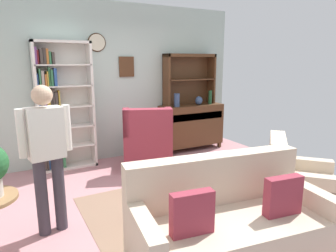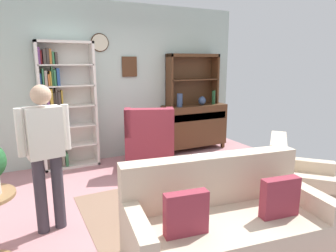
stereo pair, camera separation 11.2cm
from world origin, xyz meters
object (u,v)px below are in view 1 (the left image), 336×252
Objects in this scene: person_reading at (47,150)px; book_stack at (185,180)px; sideboard_hutch at (189,72)px; bookshelf at (60,107)px; wingback_chair at (147,146)px; vase_tall at (177,100)px; coffee_table at (186,185)px; couch_floral at (228,224)px; armchair_floral at (297,185)px; vase_round at (199,101)px; bottle_wine at (210,97)px; sideboard at (191,125)px.

person_reading is 7.99× the size of book_stack.
sideboard_hutch is at bearing 33.98° from person_reading.
bookshelf is 2.00× the size of wingback_chair.
wingback_chair is at bearing 79.91° from book_stack.
vase_tall reaches higher than wingback_chair.
coffee_table is at bearing -66.56° from bookshelf.
couch_floral is 1.22× the size of person_reading.
book_stack is (-1.32, 0.48, 0.16)m from armchair_floral.
sideboard_hutch is 0.67m from vase_tall.
armchair_floral is at bearing -17.75° from person_reading.
bookshelf reaches higher than sideboard_hutch.
wingback_chair is at bearing -28.82° from bookshelf.
vase_round is at bearing 21.07° from wingback_chair.
bottle_wine is (0.78, -0.01, 0.01)m from vase_tall.
coffee_table is at bearing -124.07° from sideboard.
armchair_floral is at bearing -22.80° from coffee_table.
vase_tall is (-0.39, -0.08, 0.54)m from sideboard.
sideboard_hutch is 4.31× the size of vase_tall.
vase_round is 0.62× the size of bottle_wine.
person_reading is (-0.46, -1.97, -0.14)m from bookshelf.
armchair_floral reaches higher than book_stack.
person_reading is 1.53m from book_stack.
bottle_wine is at bearing -12.89° from sideboard.
bottle_wine is 1.41× the size of book_stack.
bookshelf is at bearing 106.00° from couch_floral.
couch_floral is (-1.73, -3.03, -0.69)m from vase_round.
bookshelf reaches higher than wingback_chair.
person_reading is at bearing -103.01° from bookshelf.
bookshelf is at bearing 128.60° from armchair_floral.
couch_floral is at bearing -165.99° from armchair_floral.
sideboard is 1.18× the size of sideboard_hutch.
sideboard reaches higher than couch_floral.
vase_tall is 0.32× the size of coffee_table.
coffee_table is (-1.51, -2.34, -1.21)m from sideboard_hutch.
vase_tall is at bearing 62.53° from coffee_table.
vase_tall is (2.12, -0.16, 0.00)m from bookshelf.
wingback_chair is (-1.65, -0.51, -0.67)m from bottle_wine.
vase_round is 3.56m from couch_floral.
vase_tall is 0.16× the size of person_reading.
bottle_wine is 1.86m from wingback_chair.
bookshelf is 7.64× the size of bottle_wine.
bottle_wine is at bearing -4.95° from vase_round.
person_reading is at bearing -146.02° from sideboard_hutch.
sideboard is at bearing 55.62° from book_stack.
coffee_table is 4.10× the size of book_stack.
bottle_wine is 2.95m from coffee_table.
bookshelf is at bearing 175.61° from vase_tall.
vase_tall is at bearing 179.34° from bottle_wine.
coffee_table is at bearing 44.45° from book_stack.
vase_round is at bearing 82.21° from armchair_floral.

